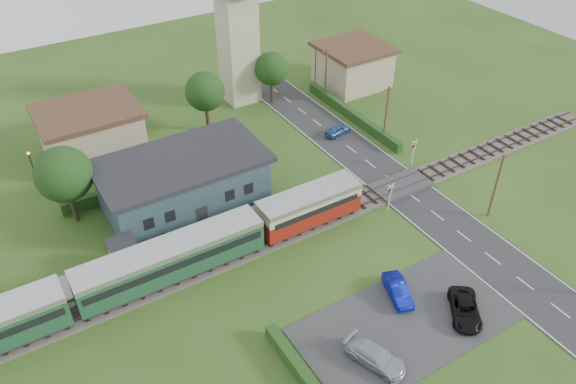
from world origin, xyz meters
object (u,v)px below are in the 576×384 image
equipment_hut (124,253)px  car_park_dark (465,309)px  car_park_blue (398,290)px  station_building (183,181)px  pedestrian_near (292,200)px  house_west (91,131)px  crossing_signal_far (414,149)px  car_on_road (338,130)px  pedestrian_far (165,242)px  church_tower (237,22)px  car_park_silver (375,356)px  crossing_signal_near (390,193)px  train (134,273)px  house_east (353,65)px

equipment_hut → car_park_dark: (21.05, -19.00, -1.03)m
equipment_hut → car_park_blue: 23.15m
station_building → pedestrian_near: 10.68m
station_building → house_west: bearing=109.6°
crossing_signal_far → car_on_road: 10.16m
car_park_dark → pedestrian_far: 25.75m
car_park_blue → pedestrian_far: size_ratio=2.10×
church_tower → pedestrian_far: church_tower is taller
station_building → car_park_blue: 22.83m
car_park_dark → car_park_silver: bearing=-144.6°
station_building → house_west: house_west is taller
equipment_hut → car_park_dark: size_ratio=0.55×
house_west → crossing_signal_near: bearing=-49.9°
car_park_blue → pedestrian_near: bearing=115.1°
house_west → car_park_silver: house_west is taller
equipment_hut → car_on_road: equipment_hut is taller
train → car_park_dark: size_ratio=9.36×
house_east → crossing_signal_near: bearing=-119.1°
house_west → pedestrian_far: house_west is taller
car_park_silver → car_on_road: bearing=39.6°
equipment_hut → car_park_dark: bearing=-42.1°
station_building → car_park_dark: bearing=-62.2°
church_tower → crossing_signal_far: 26.39m
train → car_on_road: train is taller
car_on_road → car_park_blue: car_park_blue is taller
crossing_signal_far → car_park_silver: size_ratio=0.69×
crossing_signal_near → train: bearing=174.4°
church_tower → crossing_signal_near: bearing=-87.2°
car_on_road → pedestrian_far: 26.45m
train → car_park_blue: train is taller
equipment_hut → house_east: (38.00, 18.80, 1.05)m
equipment_hut → house_west: 20.05m
house_east → crossing_signal_near: (-13.60, -24.41, -0.66)m
station_building → car_on_road: (20.56, 2.97, -2.07)m
equipment_hut → station_building: 9.92m
equipment_hut → train: 3.23m
car_park_silver → house_west: bearing=83.7°
crossing_signal_near → car_park_silver: crossing_signal_near is taller
car_on_road → car_park_dark: size_ratio=0.73×
pedestrian_near → pedestrian_far: pedestrian_near is taller
equipment_hut → house_west: (3.00, 19.80, 1.04)m
car_on_road → car_park_silver: bearing=138.4°
pedestrian_far → car_park_dark: bearing=-155.4°
train → pedestrian_near: train is taller
equipment_hut → pedestrian_near: equipment_hut is taller
house_west → pedestrian_near: house_west is taller
house_east → crossing_signal_far: size_ratio=2.69×
crossing_signal_far → car_park_blue: 19.59m
car_park_blue → church_tower: bearing=101.1°
train → car_park_silver: bearing=-51.8°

